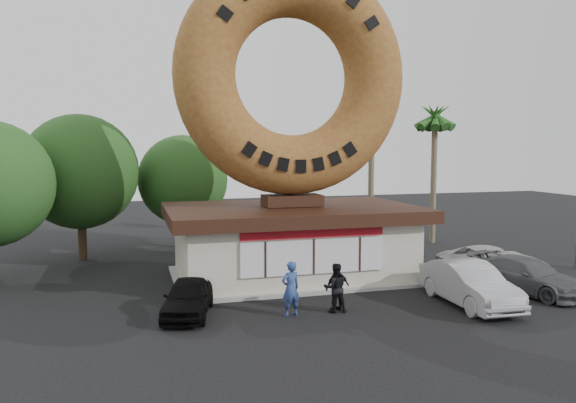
# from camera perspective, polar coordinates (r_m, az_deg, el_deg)

# --- Properties ---
(ground) EXTENTS (90.00, 90.00, 0.00)m
(ground) POSITION_cam_1_polar(r_m,az_deg,el_deg) (20.40, 5.26, -11.43)
(ground) COLOR black
(ground) RESTS_ON ground
(donut_shop) EXTENTS (11.20, 7.20, 3.80)m
(donut_shop) POSITION_cam_1_polar(r_m,az_deg,el_deg) (25.52, 0.42, -3.86)
(donut_shop) COLOR beige
(donut_shop) RESTS_ON ground
(giant_donut) EXTENTS (10.45, 2.66, 10.45)m
(giant_donut) POSITION_cam_1_polar(r_m,az_deg,el_deg) (25.36, 0.42, 12.54)
(giant_donut) COLOR olive
(giant_donut) RESTS_ON donut_shop
(tree_west) EXTENTS (6.00, 6.00, 7.65)m
(tree_west) POSITION_cam_1_polar(r_m,az_deg,el_deg) (31.28, -20.38, 2.84)
(tree_west) COLOR #473321
(tree_west) RESTS_ON ground
(tree_mid) EXTENTS (5.20, 5.20, 6.63)m
(tree_mid) POSITION_cam_1_polar(r_m,az_deg,el_deg) (33.36, -10.62, 2.19)
(tree_mid) COLOR #473321
(tree_mid) RESTS_ON ground
(palm_near) EXTENTS (2.60, 2.60, 9.75)m
(palm_near) POSITION_cam_1_polar(r_m,az_deg,el_deg) (35.40, 8.55, 9.53)
(palm_near) COLOR #726651
(palm_near) RESTS_ON ground
(palm_far) EXTENTS (2.60, 2.60, 8.75)m
(palm_far) POSITION_cam_1_polar(r_m,az_deg,el_deg) (35.64, 14.71, 7.89)
(palm_far) COLOR #726651
(palm_far) RESTS_ON ground
(street_lamp) EXTENTS (2.11, 0.20, 8.00)m
(street_lamp) POSITION_cam_1_polar(r_m,az_deg,el_deg) (34.59, -7.24, 3.13)
(street_lamp) COLOR #59595E
(street_lamp) RESTS_ON ground
(person_left) EXTENTS (0.81, 0.64, 1.96)m
(person_left) POSITION_cam_1_polar(r_m,az_deg,el_deg) (19.99, 0.27, -8.84)
(person_left) COLOR navy
(person_left) RESTS_ON ground
(person_center) EXTENTS (0.96, 0.80, 1.79)m
(person_center) POSITION_cam_1_polar(r_m,az_deg,el_deg) (20.53, 4.83, -8.73)
(person_center) COLOR black
(person_center) RESTS_ON ground
(person_right) EXTENTS (1.10, 0.69, 1.74)m
(person_right) POSITION_cam_1_polar(r_m,az_deg,el_deg) (20.69, 5.04, -8.68)
(person_right) COLOR black
(person_right) RESTS_ON ground
(car_black) EXTENTS (2.44, 4.08, 1.30)m
(car_black) POSITION_cam_1_polar(r_m,az_deg,el_deg) (20.45, -10.15, -9.56)
(car_black) COLOR black
(car_black) RESTS_ON ground
(car_silver) EXTENTS (1.82, 4.93, 1.61)m
(car_silver) POSITION_cam_1_polar(r_m,az_deg,el_deg) (22.42, 17.92, -7.98)
(car_silver) COLOR #98999D
(car_silver) RESTS_ON ground
(car_grey) EXTENTS (3.23, 5.24, 1.42)m
(car_grey) POSITION_cam_1_polar(r_m,az_deg,el_deg) (25.11, 23.11, -6.94)
(car_grey) COLOR #525557
(car_grey) RESTS_ON ground
(car_white) EXTENTS (5.27, 2.92, 1.40)m
(car_white) POSITION_cam_1_polar(r_m,az_deg,el_deg) (27.68, 20.13, -5.70)
(car_white) COLOR #BABABA
(car_white) RESTS_ON ground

